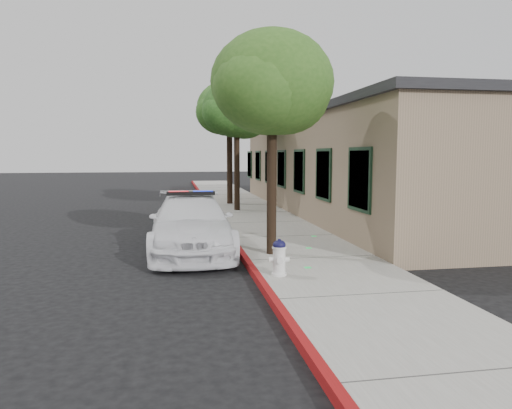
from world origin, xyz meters
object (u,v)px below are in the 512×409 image
at_px(clapboard_building, 365,165).
at_px(street_tree_near, 272,88).
at_px(street_tree_far, 230,111).
at_px(fire_hydrant, 279,257).
at_px(street_tree_mid, 237,111).
at_px(police_car, 191,224).

height_order(clapboard_building, street_tree_near, street_tree_near).
height_order(street_tree_near, street_tree_far, street_tree_far).
relative_size(fire_hydrant, street_tree_mid, 0.13).
distance_m(street_tree_near, street_tree_mid, 9.31).
xyz_separation_m(fire_hydrant, street_tree_near, (0.29, 2.09, 3.66)).
bearing_deg(street_tree_far, fire_hydrant, -92.83).
distance_m(street_tree_mid, street_tree_far, 2.71).
relative_size(police_car, street_tree_near, 0.97).
xyz_separation_m(clapboard_building, police_car, (-7.86, -7.11, -1.36)).
relative_size(street_tree_near, street_tree_far, 0.89).
relative_size(street_tree_near, street_tree_mid, 0.95).
bearing_deg(police_car, street_tree_far, 78.28).
distance_m(police_car, street_tree_mid, 9.13).
bearing_deg(street_tree_far, clapboard_building, -33.22).
relative_size(police_car, street_tree_mid, 0.92).
bearing_deg(fire_hydrant, street_tree_near, 89.69).
relative_size(street_tree_mid, street_tree_far, 0.94).
height_order(fire_hydrant, street_tree_near, street_tree_near).
bearing_deg(fire_hydrant, street_tree_mid, 94.18).
bearing_deg(police_car, street_tree_near, -32.71).
height_order(police_car, fire_hydrant, police_car).
bearing_deg(fire_hydrant, clapboard_building, 66.85).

